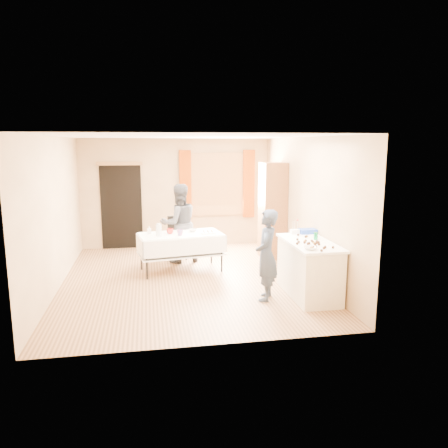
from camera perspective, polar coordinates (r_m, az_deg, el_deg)
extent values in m
cube|color=#9E7047|center=(8.20, -4.78, -7.24)|extent=(4.50, 5.50, 0.02)
cube|color=white|center=(7.81, -5.08, 11.40)|extent=(4.50, 5.50, 0.02)
cube|color=tan|center=(10.63, -6.27, 4.04)|extent=(4.50, 0.02, 2.60)
cube|color=tan|center=(5.20, -2.18, -2.63)|extent=(4.50, 0.02, 2.60)
cube|color=tan|center=(8.02, -21.22, 1.31)|extent=(0.02, 5.50, 2.60)
cube|color=tan|center=(8.40, 10.62, 2.23)|extent=(0.02, 5.50, 2.60)
cube|color=olive|center=(10.68, -0.90, 5.22)|extent=(1.32, 0.06, 1.52)
cube|color=white|center=(10.67, -0.89, 5.21)|extent=(1.20, 0.02, 1.40)
cube|color=#8F3605|center=(10.54, -5.06, 5.10)|extent=(0.28, 0.06, 1.65)
cube|color=#8F3605|center=(10.78, 3.26, 5.25)|extent=(0.28, 0.06, 1.65)
cube|color=black|center=(10.63, -13.24, 2.20)|extent=(0.95, 0.04, 2.00)
cube|color=olive|center=(10.51, -13.48, 7.69)|extent=(1.05, 0.06, 0.08)
cube|color=brown|center=(9.56, 6.36, 1.75)|extent=(0.50, 0.60, 2.08)
cube|color=silver|center=(7.34, 11.01, -5.92)|extent=(0.64, 1.41, 0.86)
cube|color=white|center=(7.23, 11.14, -2.42)|extent=(0.70, 1.47, 0.04)
cube|color=white|center=(8.54, -5.67, -1.39)|extent=(1.69, 1.03, 0.04)
cube|color=black|center=(9.54, -6.09, -2.14)|extent=(0.40, 0.40, 0.05)
cube|color=black|center=(9.66, -6.26, -0.51)|extent=(0.38, 0.06, 0.54)
imported|color=#242F46|center=(6.98, 5.56, -4.07)|extent=(0.76, 0.70, 1.46)
imported|color=black|center=(9.18, -5.87, 0.07)|extent=(1.11, 1.01, 1.66)
cylinder|color=#0A7A3A|center=(7.38, 11.89, -1.55)|extent=(0.08, 0.08, 0.12)
imported|color=white|center=(6.67, 11.14, -3.11)|extent=(0.30, 0.30, 0.05)
cube|color=white|center=(7.78, 9.24, -1.00)|extent=(0.16, 0.11, 0.08)
cube|color=#1D42BB|center=(7.86, 10.87, -0.93)|extent=(0.31, 0.22, 0.08)
cylinder|color=silver|center=(8.34, -8.52, -0.84)|extent=(0.13, 0.13, 0.22)
imported|color=#B4231B|center=(8.53, -7.06, -0.94)|extent=(0.15, 0.15, 0.10)
imported|color=red|center=(8.36, -5.77, -1.11)|extent=(0.16, 0.16, 0.11)
imported|color=white|center=(8.72, -4.09, -0.82)|extent=(0.17, 0.17, 0.05)
cube|color=white|center=(8.55, -2.11, -1.13)|extent=(0.30, 0.23, 0.02)
imported|color=white|center=(8.58, -9.74, -0.78)|extent=(0.07, 0.07, 0.16)
sphere|color=#3F2314|center=(7.06, 11.66, -2.40)|extent=(0.04, 0.04, 0.04)
sphere|color=black|center=(7.17, 12.02, -2.23)|extent=(0.04, 0.04, 0.04)
sphere|color=black|center=(7.02, 11.06, -2.46)|extent=(0.04, 0.04, 0.04)
sphere|color=black|center=(6.75, 11.63, -3.00)|extent=(0.04, 0.04, 0.04)
sphere|color=black|center=(6.81, 11.90, -2.90)|extent=(0.04, 0.04, 0.04)
sphere|color=black|center=(7.11, 11.54, -2.31)|extent=(0.04, 0.04, 0.04)
sphere|color=#3F2314|center=(7.13, 10.48, -2.24)|extent=(0.04, 0.04, 0.04)
sphere|color=black|center=(6.82, 14.05, -2.97)|extent=(0.04, 0.04, 0.04)
sphere|color=black|center=(7.07, 12.01, -2.40)|extent=(0.04, 0.04, 0.04)
sphere|color=black|center=(7.26, 9.57, -1.98)|extent=(0.04, 0.04, 0.04)
sphere|color=black|center=(7.13, 12.12, -2.30)|extent=(0.04, 0.04, 0.04)
sphere|color=black|center=(6.58, 12.61, -3.39)|extent=(0.04, 0.04, 0.04)
sphere|color=#3F2314|center=(6.79, 11.68, -2.92)|extent=(0.04, 0.04, 0.04)
sphere|color=black|center=(6.98, 10.91, -2.52)|extent=(0.04, 0.04, 0.04)
sphere|color=black|center=(7.50, 12.04, -1.67)|extent=(0.04, 0.04, 0.04)
sphere|color=black|center=(6.81, 13.08, -2.94)|extent=(0.04, 0.04, 0.04)
sphere|color=black|center=(6.74, 12.92, -3.07)|extent=(0.04, 0.04, 0.04)
sphere|color=black|center=(7.19, 10.62, -2.14)|extent=(0.04, 0.04, 0.04)
sphere|color=#3F2314|center=(7.53, 10.76, -1.57)|extent=(0.04, 0.04, 0.04)
sphere|color=black|center=(7.07, 9.73, -2.33)|extent=(0.04, 0.04, 0.04)
sphere|color=black|center=(6.96, 9.53, -2.52)|extent=(0.04, 0.04, 0.04)
sphere|color=black|center=(7.20, 11.40, -2.16)|extent=(0.04, 0.04, 0.04)
sphere|color=black|center=(7.61, 9.66, -1.41)|extent=(0.04, 0.04, 0.04)
sphere|color=black|center=(7.10, 12.27, -2.35)|extent=(0.04, 0.04, 0.04)
sphere|color=#3F2314|center=(6.70, 11.33, -3.08)|extent=(0.04, 0.04, 0.04)
sphere|color=black|center=(6.98, 12.31, -2.58)|extent=(0.04, 0.04, 0.04)
sphere|color=black|center=(6.96, 11.80, -2.60)|extent=(0.04, 0.04, 0.04)
sphere|color=black|center=(7.49, 10.63, -1.63)|extent=(0.04, 0.04, 0.04)
sphere|color=black|center=(7.05, 10.47, -2.38)|extent=(0.04, 0.04, 0.04)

